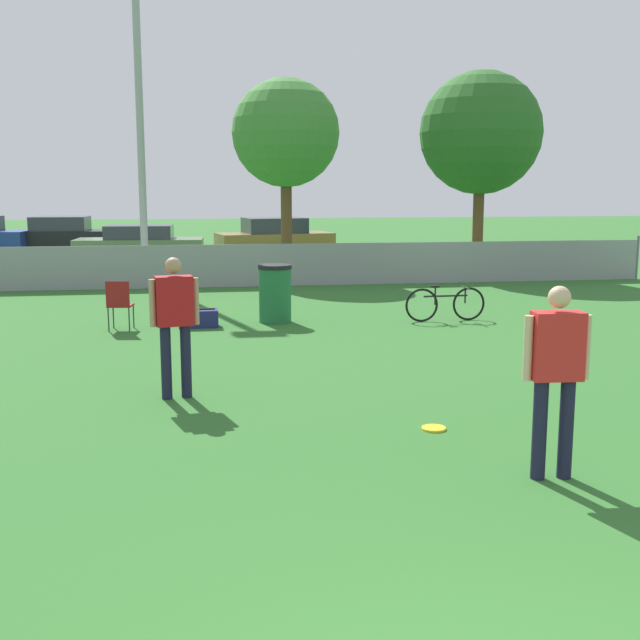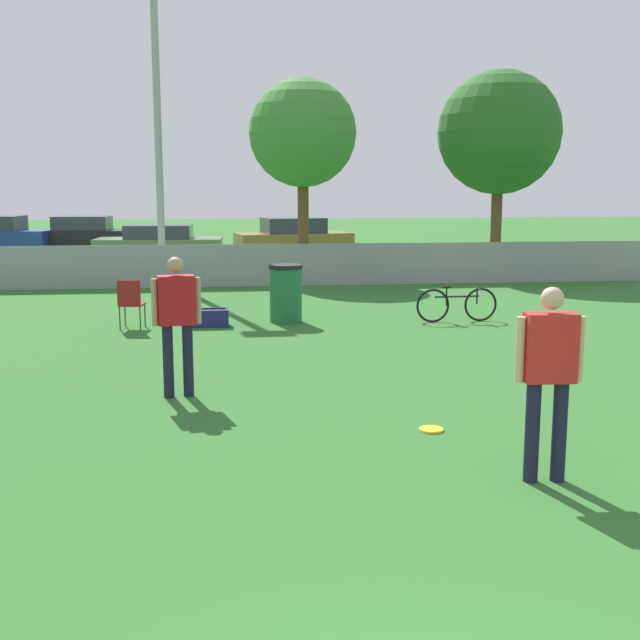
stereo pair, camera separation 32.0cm
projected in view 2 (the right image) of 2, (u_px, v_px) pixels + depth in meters
fence_backline at (263, 265)px, 20.78m from camera, size 21.82×0.07×1.21m
light_pole at (156, 76)px, 21.34m from camera, size 0.90×0.36×9.38m
tree_near_pole at (303, 134)px, 22.74m from camera, size 3.06×3.06×5.60m
tree_far_right at (499, 133)px, 23.15m from camera, size 3.56×3.56×5.88m
player_defender_red at (177, 316)px, 9.86m from camera, size 0.60×0.30×1.75m
player_thrower_red at (549, 369)px, 7.01m from camera, size 0.61×0.25×1.75m
frisbee_disc at (431, 429)px, 8.64m from camera, size 0.27×0.27×0.03m
folding_chair_sideline at (131, 301)px, 14.59m from camera, size 0.47×0.48×0.92m
bicycle_sideline at (457, 305)px, 15.41m from camera, size 1.61×0.44×0.70m
trash_bin at (286, 293)px, 15.39m from camera, size 0.65×0.65×1.11m
gear_bag_sideline at (209, 318)px, 14.97m from camera, size 0.72×0.40×0.35m
parked_car_dark at (83, 235)px, 30.93m from camera, size 4.04×1.95×1.42m
parked_car_olive at (159, 244)px, 27.25m from camera, size 4.30×1.90×1.27m
parked_car_tan at (293, 239)px, 28.76m from camera, size 4.31×2.42×1.44m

